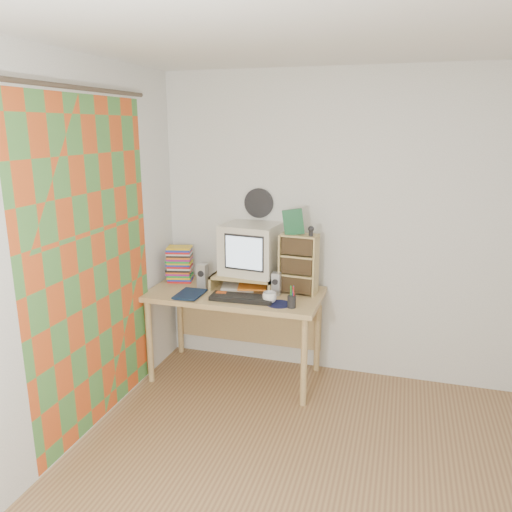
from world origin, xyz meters
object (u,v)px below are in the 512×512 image
Objects in this scene: keyboard at (242,298)px; cd_rack at (299,264)px; dvd_stack at (179,265)px; desk at (237,305)px; crt_monitor at (250,249)px; mug at (270,298)px; diary at (179,292)px.

keyboard is 1.02× the size of cd_rack.
dvd_stack is at bearing 153.09° from keyboard.
dvd_stack is 0.60× the size of cd_rack.
desk is 0.48m from crt_monitor.
crt_monitor is 0.45m from keyboard.
mug reaches higher than diary.
crt_monitor is at bearing 127.94° from mug.
desk is at bearing 31.54° from diary.
cd_rack is at bearing 6.34° from desk.
dvd_stack is at bearing 160.58° from mug.
keyboard is (0.03, -0.32, -0.31)m from crt_monitor.
keyboard is 0.53m from cd_rack.
diary is (-0.91, -0.31, -0.22)m from cd_rack.
dvd_stack reaches higher than diary.
cd_rack is (0.38, 0.29, 0.23)m from keyboard.
keyboard is 0.53m from diary.
desk is at bearing -128.34° from crt_monitor.
desk is 2.84× the size of keyboard.
cd_rack is 4.45× the size of mug.
crt_monitor is at bearing 93.86° from keyboard.
dvd_stack is at bearing 113.05° from diary.
mug reaches higher than keyboard.
dvd_stack is 0.95m from mug.
mug is 0.75m from diary.
dvd_stack is 2.67× the size of mug.
desk is 0.31m from keyboard.
diary is (-0.50, -0.34, -0.30)m from crt_monitor.
desk is 0.63m from cd_rack.
desk is 0.51m from diary.
diary is at bearing -179.92° from keyboard.
crt_monitor is 0.88× the size of keyboard.
dvd_stack is 1.06m from cd_rack.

